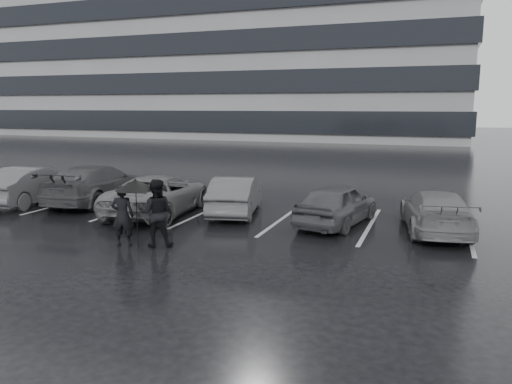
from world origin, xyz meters
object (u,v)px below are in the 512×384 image
object	(u,v)px
car_west_b	(159,195)
car_west_d	(32,185)
pedestrian_right	(156,213)
car_west_c	(97,184)
car_west_a	(236,195)
pedestrian_left	(123,216)
car_east	(436,211)
car_main	(337,204)

from	to	relation	value
car_west_b	car_west_d	world-z (taller)	car_west_d
car_west_b	pedestrian_right	bearing A→B (deg)	114.42
car_west_b	car_west_c	distance (m)	3.37
car_west_a	pedestrian_left	world-z (taller)	pedestrian_left
car_west_d	car_east	world-z (taller)	car_west_d
pedestrian_right	car_west_a	bearing A→B (deg)	-119.86
pedestrian_left	pedestrian_right	distance (m)	0.88
car_west_d	pedestrian_left	world-z (taller)	pedestrian_left
car_west_b	pedestrian_left	xyz separation A→B (m)	(1.13, -3.67, 0.13)
car_west_d	pedestrian_right	world-z (taller)	pedestrian_right
car_west_d	pedestrian_left	distance (m)	7.55
car_main	pedestrian_right	distance (m)	5.59
car_main	car_west_a	world-z (taller)	car_main
car_west_b	pedestrian_right	size ratio (longest dim) A/B	2.73
car_west_a	car_west_b	size ratio (longest dim) A/B	0.81
pedestrian_left	pedestrian_right	size ratio (longest dim) A/B	0.91
car_west_a	car_west_b	distance (m)	2.59
car_main	car_west_c	xyz separation A→B (m)	(-9.15, 0.45, 0.07)
car_main	pedestrian_left	xyz separation A→B (m)	(-4.80, -4.20, 0.15)
car_main	car_east	xyz separation A→B (m)	(2.85, 0.11, -0.04)
pedestrian_right	car_east	bearing A→B (deg)	-173.16
pedestrian_left	pedestrian_right	world-z (taller)	pedestrian_right
car_west_b	car_west_c	world-z (taller)	car_west_c
car_west_a	car_west_d	bearing A→B (deg)	-7.05
car_west_c	car_west_d	xyz separation A→B (m)	(-2.21, -0.92, -0.03)
car_west_d	pedestrian_left	xyz separation A→B (m)	(6.57, -3.72, 0.11)
car_main	car_west_b	distance (m)	5.95
car_main	pedestrian_left	bearing A→B (deg)	52.15
car_main	car_west_b	size ratio (longest dim) A/B	0.80
car_main	car_east	world-z (taller)	car_main
car_west_c	pedestrian_left	distance (m)	6.36
car_west_b	car_west_a	bearing A→B (deg)	-164.83
car_west_b	car_west_c	bearing A→B (deg)	-22.35
car_west_a	car_west_b	bearing A→B (deg)	7.44
car_west_b	pedestrian_right	world-z (taller)	pedestrian_right
car_main	car_west_b	bearing A→B (deg)	16.05
car_main	car_west_b	world-z (taller)	car_west_b
car_main	car_east	bearing A→B (deg)	-166.75
car_west_a	car_west_d	distance (m)	7.90
car_west_a	pedestrian_left	distance (m)	4.76
car_west_b	car_main	bearing A→B (deg)	179.53
car_main	car_west_d	size ratio (longest dim) A/B	0.91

